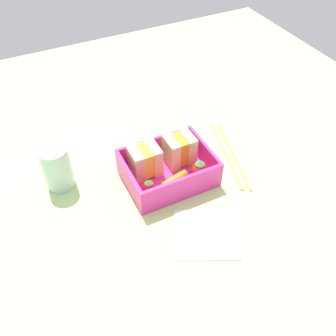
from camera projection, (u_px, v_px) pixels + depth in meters
ground_plane at (168, 182)px, 71.24cm from camera, size 120.00×120.00×2.00cm
bento_tray at (168, 176)px, 70.11cm from camera, size 15.90×12.18×1.20cm
bento_rim at (168, 165)px, 68.17cm from camera, size 15.90×12.18×4.29cm
sandwich_left at (145, 161)px, 68.05cm from camera, size 5.31×4.67×5.72cm
sandwich_center_left at (179, 149)px, 70.25cm from camera, size 5.31×4.67×5.72cm
strawberry_left at (149, 187)px, 65.47cm from camera, size 2.41×2.41×3.01cm
carrot_stick_far_left at (174, 180)px, 67.44cm from camera, size 5.59×2.82×1.56cm
strawberry_far_left at (199, 169)px, 68.24cm from camera, size 2.97×2.97×3.57cm
chopstick_pair at (229, 153)px, 75.07cm from camera, size 7.02×19.77×0.70cm
drinking_glass at (57, 167)px, 66.54cm from camera, size 5.15×5.15×8.50cm
folded_napkin at (207, 233)px, 61.41cm from camera, size 13.70×13.44×0.40cm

